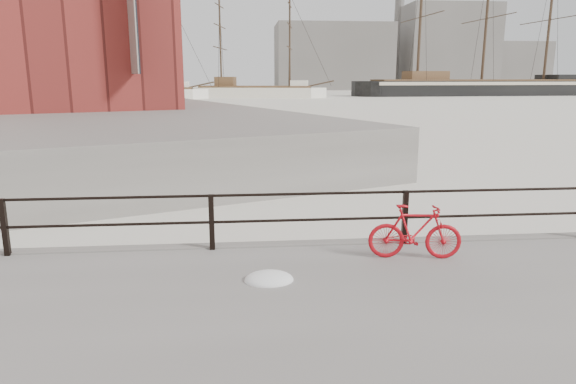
# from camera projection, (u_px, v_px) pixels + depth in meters

# --- Properties ---
(ground) EXTENTS (400.00, 400.00, 0.00)m
(ground) POSITION_uv_depth(u_px,v_px,m) (575.00, 253.00, 10.01)
(ground) COLOR white
(ground) RESTS_ON ground
(far_quay) EXTENTS (78.44, 148.07, 1.80)m
(far_quay) POSITION_uv_depth(u_px,v_px,m) (14.00, 94.00, 76.19)
(far_quay) COLOR gray
(far_quay) RESTS_ON ground
(bicycle) EXTENTS (1.57, 0.45, 0.94)m
(bicycle) POSITION_uv_depth(u_px,v_px,m) (415.00, 232.00, 8.60)
(bicycle) COLOR #BA0C15
(bicycle) RESTS_ON promenade
(barque_black) EXTENTS (58.54, 22.93, 32.62)m
(barque_black) POSITION_uv_depth(u_px,v_px,m) (480.00, 95.00, 98.44)
(barque_black) COLOR black
(barque_black) RESTS_ON ground
(schooner_mid) EXTENTS (27.35, 15.23, 18.87)m
(schooner_mid) POSITION_uv_depth(u_px,v_px,m) (256.00, 98.00, 88.02)
(schooner_mid) COLOR white
(schooner_mid) RESTS_ON ground
(schooner_left) EXTENTS (23.88, 11.57, 17.93)m
(schooner_left) POSITION_uv_depth(u_px,v_px,m) (139.00, 99.00, 82.85)
(schooner_left) COLOR white
(schooner_left) RESTS_ON ground
(workboat_far) EXTENTS (10.57, 5.93, 7.00)m
(workboat_far) POSITION_uv_depth(u_px,v_px,m) (10.00, 110.00, 54.78)
(workboat_far) COLOR black
(workboat_far) RESTS_ON ground
(industrial_west) EXTENTS (32.00, 18.00, 18.00)m
(industrial_west) POSITION_uv_depth(u_px,v_px,m) (332.00, 57.00, 145.90)
(industrial_west) COLOR gray
(industrial_west) RESTS_ON ground
(industrial_mid) EXTENTS (26.00, 20.00, 24.00)m
(industrial_mid) POSITION_uv_depth(u_px,v_px,m) (445.00, 48.00, 153.25)
(industrial_mid) COLOR gray
(industrial_mid) RESTS_ON ground
(industrial_east) EXTENTS (20.00, 16.00, 14.00)m
(industrial_east) POSITION_uv_depth(u_px,v_px,m) (509.00, 66.00, 161.26)
(industrial_east) COLOR gray
(industrial_east) RESTS_ON ground
(smokestack) EXTENTS (2.80, 2.80, 44.00)m
(smokestack) POSITION_uv_depth(u_px,v_px,m) (399.00, 14.00, 154.76)
(smokestack) COLOR gray
(smokestack) RESTS_ON ground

